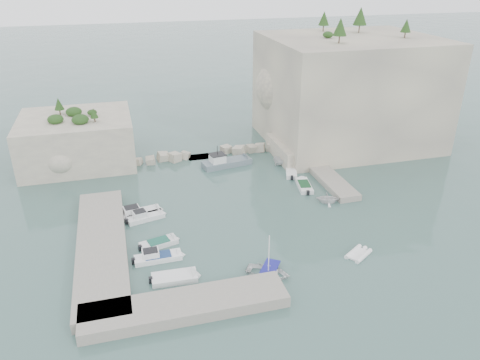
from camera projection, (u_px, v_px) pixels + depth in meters
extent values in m
plane|color=#41625C|center=(254.00, 225.00, 54.25)|extent=(400.00, 400.00, 0.00)
cube|color=beige|center=(348.00, 91.00, 76.18)|extent=(26.00, 22.00, 17.00)
cube|color=beige|center=(300.00, 149.00, 72.52)|extent=(8.00, 10.00, 2.50)
cube|color=beige|center=(77.00, 140.00, 69.78)|extent=(16.00, 14.00, 7.00)
cube|color=#9E9689|center=(102.00, 247.00, 49.08)|extent=(5.00, 24.00, 1.10)
cube|color=#9E9689|center=(185.00, 306.00, 40.72)|extent=(18.00, 4.00, 1.10)
cube|color=#9E9689|center=(325.00, 174.00, 66.02)|extent=(3.00, 16.00, 0.80)
cube|color=beige|center=(207.00, 152.00, 72.90)|extent=(28.00, 3.00, 1.40)
imported|color=white|center=(268.00, 275.00, 45.56)|extent=(5.37, 5.05, 0.90)
imported|color=silver|center=(327.00, 203.00, 59.15)|extent=(3.65, 3.41, 1.56)
imported|color=silver|center=(287.00, 165.00, 69.96)|extent=(4.56, 2.59, 1.66)
cylinder|color=white|center=(269.00, 253.00, 44.48)|extent=(0.10, 0.10, 4.20)
cone|color=#1E4219|center=(340.00, 27.00, 66.02)|extent=(1.96, 1.96, 2.45)
cone|color=#1E4219|center=(360.00, 16.00, 75.65)|extent=(2.24, 2.24, 2.80)
cone|color=#1E4219|center=(406.00, 25.00, 70.83)|extent=(1.57, 1.57, 1.96)
cone|color=#1E4219|center=(324.00, 18.00, 77.29)|extent=(1.79, 1.79, 2.24)
cone|color=#1E4219|center=(59.00, 104.00, 68.86)|extent=(1.40, 1.40, 1.75)
cone|color=#1E4219|center=(94.00, 113.00, 65.83)|extent=(1.12, 1.12, 1.40)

